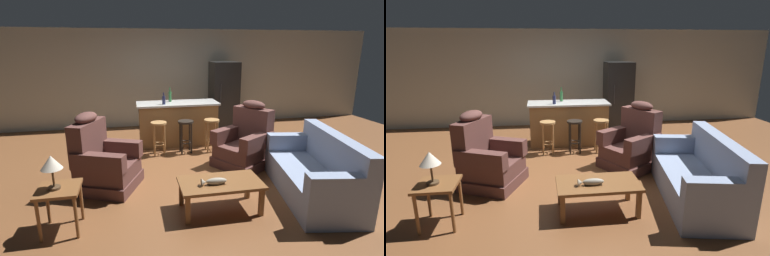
# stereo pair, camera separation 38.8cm
# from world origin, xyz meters

# --- Properties ---
(ground_plane) EXTENTS (12.00, 12.00, 0.00)m
(ground_plane) POSITION_xyz_m (0.00, 0.00, 0.00)
(ground_plane) COLOR brown
(back_wall) EXTENTS (12.00, 0.05, 2.60)m
(back_wall) POSITION_xyz_m (0.00, 3.12, 1.30)
(back_wall) COLOR #B2B2A3
(back_wall) RESTS_ON ground_plane
(coffee_table) EXTENTS (1.10, 0.60, 0.42)m
(coffee_table) POSITION_xyz_m (0.10, -1.63, 0.36)
(coffee_table) COLOR brown
(coffee_table) RESTS_ON ground_plane
(fish_figurine) EXTENTS (0.34, 0.10, 0.10)m
(fish_figurine) POSITION_xyz_m (-0.01, -1.70, 0.46)
(fish_figurine) COLOR #4C3823
(fish_figurine) RESTS_ON coffee_table
(couch) EXTENTS (1.16, 2.02, 0.94)m
(couch) POSITION_xyz_m (1.60, -1.50, 0.34)
(couch) COLOR #8493B2
(couch) RESTS_ON ground_plane
(recliner_near_lamp) EXTENTS (1.10, 1.10, 1.20)m
(recliner_near_lamp) POSITION_xyz_m (-1.48, -0.61, 0.42)
(recliner_near_lamp) COLOR brown
(recliner_near_lamp) RESTS_ON ground_plane
(recliner_near_island) EXTENTS (1.16, 1.16, 1.20)m
(recliner_near_island) POSITION_xyz_m (1.01, -0.18, 0.42)
(recliner_near_island) COLOR brown
(recliner_near_island) RESTS_ON ground_plane
(end_table) EXTENTS (0.48, 0.48, 0.56)m
(end_table) POSITION_xyz_m (-1.89, -1.70, 0.46)
(end_table) COLOR brown
(end_table) RESTS_ON ground_plane
(table_lamp) EXTENTS (0.24, 0.24, 0.41)m
(table_lamp) POSITION_xyz_m (-1.93, -1.71, 0.87)
(table_lamp) COLOR #4C3823
(table_lamp) RESTS_ON end_table
(kitchen_island) EXTENTS (1.80, 0.70, 0.95)m
(kitchen_island) POSITION_xyz_m (0.00, 1.35, 0.48)
(kitchen_island) COLOR olive
(kitchen_island) RESTS_ON ground_plane
(bar_stool_left) EXTENTS (0.32, 0.32, 0.68)m
(bar_stool_left) POSITION_xyz_m (-0.49, 0.72, 0.47)
(bar_stool_left) COLOR #A87A47
(bar_stool_left) RESTS_ON ground_plane
(bar_stool_middle) EXTENTS (0.32, 0.32, 0.68)m
(bar_stool_middle) POSITION_xyz_m (0.07, 0.72, 0.47)
(bar_stool_middle) COLOR black
(bar_stool_middle) RESTS_ON ground_plane
(bar_stool_right) EXTENTS (0.32, 0.32, 0.68)m
(bar_stool_right) POSITION_xyz_m (0.62, 0.72, 0.47)
(bar_stool_right) COLOR #A87A47
(bar_stool_right) RESTS_ON ground_plane
(refrigerator) EXTENTS (0.70, 0.69, 1.76)m
(refrigerator) POSITION_xyz_m (1.45, 2.55, 0.88)
(refrigerator) COLOR black
(refrigerator) RESTS_ON ground_plane
(bottle_tall_green) EXTENTS (0.07, 0.07, 0.26)m
(bottle_tall_green) POSITION_xyz_m (-0.32, 1.19, 1.05)
(bottle_tall_green) COLOR #23284C
(bottle_tall_green) RESTS_ON kitchen_island
(bottle_short_amber) EXTENTS (0.07, 0.07, 0.32)m
(bottle_short_amber) POSITION_xyz_m (-0.14, 1.50, 1.07)
(bottle_short_amber) COLOR #2D6B38
(bottle_short_amber) RESTS_ON kitchen_island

